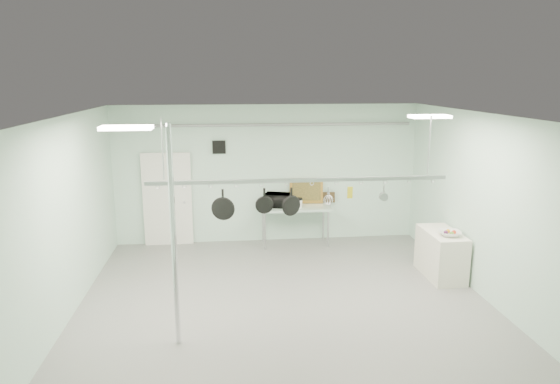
{
  "coord_description": "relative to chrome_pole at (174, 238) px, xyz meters",
  "views": [
    {
      "loc": [
        -0.95,
        -7.34,
        3.78
      ],
      "look_at": [
        -0.03,
        1.0,
        1.86
      ],
      "focal_mm": 32.0,
      "sensor_mm": 36.0,
      "label": 1
    }
  ],
  "objects": [
    {
      "name": "skillet_left",
      "position": [
        0.69,
        0.9,
        0.24
      ],
      "size": [
        0.37,
        0.13,
        0.49
      ],
      "primitive_type": null,
      "rotation": [
        0.0,
        0.0,
        -0.21
      ],
      "color": "black",
      "rests_on": "pot_rack"
    },
    {
      "name": "right_wall",
      "position": [
        5.19,
        0.6,
        0.0
      ],
      "size": [
        0.02,
        8.0,
        3.2
      ],
      "primitive_type": "cube",
      "color": "#B2D6C2",
      "rests_on": "floor"
    },
    {
      "name": "coffee_canister",
      "position": [
        2.37,
        4.09,
        -0.6
      ],
      "size": [
        0.2,
        0.2,
        0.18
      ],
      "primitive_type": "cylinder",
      "rotation": [
        0.0,
        0.0,
        0.4
      ],
      "color": "silver",
      "rests_on": "prep_table"
    },
    {
      "name": "grater",
      "position": [
        2.72,
        0.9,
        0.38
      ],
      "size": [
        0.09,
        0.05,
        0.21
      ],
      "primitive_type": null,
      "rotation": [
        0.0,
        0.0,
        0.42
      ],
      "color": "yellow",
      "rests_on": "pot_rack"
    },
    {
      "name": "skillet_right",
      "position": [
        1.77,
        0.9,
        0.25
      ],
      "size": [
        0.33,
        0.19,
        0.47
      ],
      "primitive_type": null,
      "rotation": [
        0.0,
        0.0,
        0.44
      ],
      "color": "black",
      "rests_on": "pot_rack"
    },
    {
      "name": "microwave",
      "position": [
        1.9,
        4.23,
        -0.54
      ],
      "size": [
        0.65,
        0.53,
        0.31
      ],
      "primitive_type": "imported",
      "rotation": [
        0.0,
        0.0,
        2.85
      ],
      "color": "black",
      "rests_on": "prep_table"
    },
    {
      "name": "saucepan",
      "position": [
        3.28,
        0.9,
        0.36
      ],
      "size": [
        0.15,
        0.12,
        0.24
      ],
      "primitive_type": null,
      "rotation": [
        0.0,
        0.0,
        0.36
      ],
      "color": "#ADADB2",
      "rests_on": "pot_rack"
    },
    {
      "name": "painting_large",
      "position": [
        2.6,
        4.5,
        -0.41
      ],
      "size": [
        0.79,
        0.19,
        0.58
      ],
      "primitive_type": "cube",
      "rotation": [
        -0.14,
        0.0,
        -0.08
      ],
      "color": "#B87B31",
      "rests_on": "prep_table"
    },
    {
      "name": "side_cabinet",
      "position": [
        4.85,
        2.0,
        -1.15
      ],
      "size": [
        0.6,
        1.2,
        0.9
      ],
      "primitive_type": "cube",
      "color": "silver",
      "rests_on": "floor"
    },
    {
      "name": "painting_small",
      "position": [
        3.14,
        4.5,
        -0.57
      ],
      "size": [
        0.3,
        0.1,
        0.25
      ],
      "primitive_type": "cube",
      "rotation": [
        -0.17,
        0.0,
        -0.06
      ],
      "color": "#342412",
      "rests_on": "prep_table"
    },
    {
      "name": "skillet_mid",
      "position": [
        1.34,
        0.9,
        0.29
      ],
      "size": [
        0.29,
        0.07,
        0.39
      ],
      "primitive_type": null,
      "rotation": [
        0.0,
        0.0,
        0.03
      ],
      "color": "black",
      "rests_on": "pot_rack"
    },
    {
      "name": "chrome_pole",
      "position": [
        0.0,
        0.0,
        0.0
      ],
      "size": [
        0.08,
        0.08,
        3.2
      ],
      "primitive_type": "cylinder",
      "color": "silver",
      "rests_on": "floor"
    },
    {
      "name": "light_panel_right",
      "position": [
        4.1,
        1.2,
        1.56
      ],
      "size": [
        0.65,
        0.3,
        0.05
      ],
      "primitive_type": "cube",
      "color": "white",
      "rests_on": "ceiling"
    },
    {
      "name": "pot_rack",
      "position": [
        1.9,
        0.9,
        0.63
      ],
      "size": [
        4.8,
        0.06,
        1.0
      ],
      "color": "#B7B7BC",
      "rests_on": "ceiling"
    },
    {
      "name": "back_wall",
      "position": [
        1.7,
        4.59,
        0.0
      ],
      "size": [
        7.0,
        0.02,
        3.2
      ],
      "primitive_type": "cube",
      "color": "#B2D6C2",
      "rests_on": "floor"
    },
    {
      "name": "prep_table",
      "position": [
        2.3,
        4.2,
        -0.77
      ],
      "size": [
        1.6,
        0.7,
        0.91
      ],
      "color": "#A0BDAE",
      "rests_on": "floor"
    },
    {
      "name": "light_panel_left",
      "position": [
        -0.5,
        -0.2,
        1.56
      ],
      "size": [
        0.65,
        0.3,
        0.05
      ],
      "primitive_type": "cube",
      "color": "white",
      "rests_on": "ceiling"
    },
    {
      "name": "floor",
      "position": [
        1.7,
        0.6,
        -1.6
      ],
      "size": [
        8.0,
        8.0,
        0.0
      ],
      "primitive_type": "plane",
      "color": "gray",
      "rests_on": "ground"
    },
    {
      "name": "conduit_pipe",
      "position": [
        1.7,
        4.5,
        1.15
      ],
      "size": [
        6.6,
        0.07,
        0.07
      ],
      "primitive_type": "cylinder",
      "rotation": [
        0.0,
        1.57,
        0.0
      ],
      "color": "gray",
      "rests_on": "back_wall"
    },
    {
      "name": "fruit_cluster",
      "position": [
        4.87,
        1.75,
        -0.61
      ],
      "size": [
        0.24,
        0.24,
        0.09
      ],
      "primitive_type": null,
      "color": "#B52810",
      "rests_on": "fruit_bowl"
    },
    {
      "name": "ceiling",
      "position": [
        1.7,
        0.6,
        1.59
      ],
      "size": [
        7.0,
        8.0,
        0.02
      ],
      "primitive_type": "cube",
      "color": "silver",
      "rests_on": "back_wall"
    },
    {
      "name": "door",
      "position": [
        -0.6,
        4.54,
        -0.55
      ],
      "size": [
        1.1,
        0.1,
        2.2
      ],
      "primitive_type": "cube",
      "color": "silver",
      "rests_on": "floor"
    },
    {
      "name": "whisk",
      "position": [
        2.37,
        0.9,
        0.33
      ],
      "size": [
        0.17,
        0.17,
        0.32
      ],
      "primitive_type": null,
      "rotation": [
        0.0,
        0.0,
        0.1
      ],
      "color": "silver",
      "rests_on": "pot_rack"
    },
    {
      "name": "fruit_bowl",
      "position": [
        4.87,
        1.75,
        -0.65
      ],
      "size": [
        0.47,
        0.47,
        0.1
      ],
      "primitive_type": "imported",
      "rotation": [
        0.0,
        0.0,
        -0.2
      ],
      "color": "silver",
      "rests_on": "side_cabinet"
    },
    {
      "name": "wall_vent",
      "position": [
        0.6,
        4.57,
        0.65
      ],
      "size": [
        0.3,
        0.04,
        0.3
      ],
      "primitive_type": "cube",
      "color": "black",
      "rests_on": "back_wall"
    }
  ]
}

